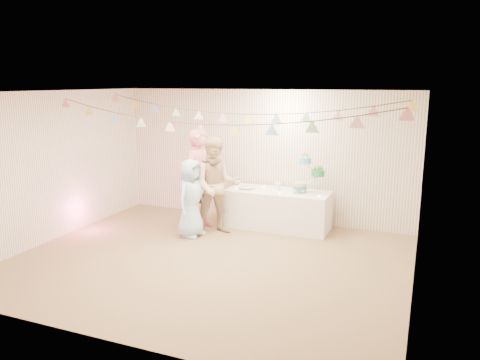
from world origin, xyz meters
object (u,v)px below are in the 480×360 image
at_px(cake_stand, 308,173).
at_px(person_child, 191,198).
at_px(person_adult_a, 200,179).
at_px(person_adult_b, 217,186).
at_px(table, 278,209).

height_order(cake_stand, person_child, cake_stand).
bearing_deg(person_adult_a, person_adult_b, -96.85).
height_order(cake_stand, person_adult_a, person_adult_a).
height_order(table, person_child, person_child).
distance_m(person_adult_b, person_child, 0.51).
height_order(person_adult_a, person_child, person_adult_a).
bearing_deg(person_adult_a, table, -49.87).
xyz_separation_m(person_adult_a, person_adult_b, (0.44, -0.22, -0.05)).
bearing_deg(table, person_child, -141.07).
bearing_deg(cake_stand, table, -174.81).
xyz_separation_m(cake_stand, person_child, (-1.85, -1.10, -0.39)).
bearing_deg(person_child, table, -42.10).
distance_m(person_adult_a, person_child, 0.59).
relative_size(cake_stand, person_adult_a, 0.36).
bearing_deg(cake_stand, person_adult_a, -163.87).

